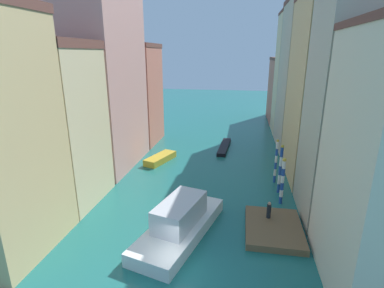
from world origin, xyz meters
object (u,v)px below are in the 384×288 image
person_on_dock (269,210)px  vaporetto_white (180,222)px  gondola_black (224,147)px  motorboat_0 (160,158)px  mooring_pole_0 (282,181)px  mooring_pole_1 (280,169)px  waterfront_dock (273,228)px  mooring_pole_2 (276,161)px

person_on_dock → vaporetto_white: 7.54m
gondola_black → motorboat_0: size_ratio=1.47×
person_on_dock → mooring_pole_0: bearing=69.2°
vaporetto_white → person_on_dock: bearing=22.1°
mooring_pole_1 → gondola_black: mooring_pole_1 is taller
waterfront_dock → gondola_black: 21.76m
waterfront_dock → vaporetto_white: vaporetto_white is taller
person_on_dock → mooring_pole_1: size_ratio=0.28×
gondola_black → vaporetto_white: bearing=-94.9°
gondola_black → person_on_dock: bearing=-75.8°
waterfront_dock → motorboat_0: size_ratio=1.06×
waterfront_dock → vaporetto_white: size_ratio=0.54×
vaporetto_white → gondola_black: size_ratio=1.32×
waterfront_dock → gondola_black: waterfront_dock is taller
person_on_dock → waterfront_dock: bearing=-72.9°
person_on_dock → gondola_black: person_on_dock is taller
mooring_pole_1 → waterfront_dock: bearing=-98.7°
mooring_pole_1 → person_on_dock: bearing=-103.5°
mooring_pole_0 → gondola_black: size_ratio=0.57×
mooring_pole_2 → gondola_black: bearing=119.3°
mooring_pole_0 → gondola_black: mooring_pole_0 is taller
mooring_pole_1 → vaporetto_white: bearing=-133.3°
mooring_pole_2 → gondola_black: size_ratio=0.61×
mooring_pole_0 → mooring_pole_1: (0.03, 2.36, 0.26)m
gondola_black → mooring_pole_0: bearing=-68.2°
waterfront_dock → mooring_pole_0: size_ratio=1.26×
mooring_pole_0 → mooring_pole_1: mooring_pole_1 is taller
person_on_dock → mooring_pole_0: mooring_pole_0 is taller
mooring_pole_0 → motorboat_0: bearing=147.8°
waterfront_dock → mooring_pole_1: (1.12, 7.27, 2.36)m
person_on_dock → mooring_pole_2: 8.88m
mooring_pole_0 → vaporetto_white: size_ratio=0.43×
mooring_pole_1 → vaporetto_white: (-8.45, -8.96, -1.55)m
mooring_pole_2 → person_on_dock: bearing=-98.5°
mooring_pole_2 → motorboat_0: size_ratio=0.90×
mooring_pole_1 → gondola_black: size_ratio=0.64×
mooring_pole_0 → gondola_black: bearing=111.8°
mooring_pole_2 → motorboat_0: (-14.32, 4.20, -2.11)m
motorboat_0 → mooring_pole_0: bearing=-32.2°
vaporetto_white → waterfront_dock: bearing=13.0°
mooring_pole_1 → mooring_pole_2: (-0.17, 2.55, -0.10)m
person_on_dock → vaporetto_white: vaporetto_white is taller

